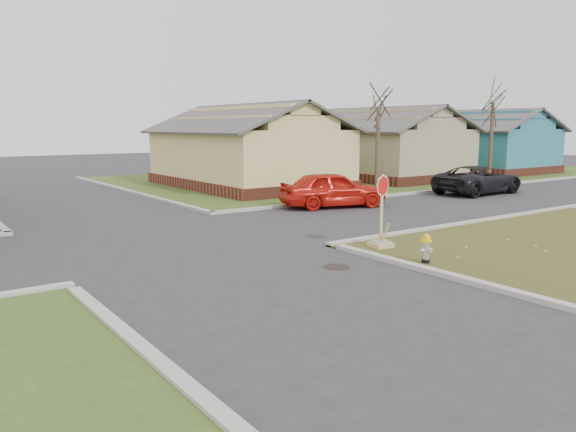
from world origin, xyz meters
TOP-DOWN VIEW (x-y plane):
  - ground at (0.00, 0.00)m, footprint 120.00×120.00m
  - verge_far_right at (22.00, 18.00)m, footprint 37.00×19.00m
  - curbs at (0.00, 5.00)m, footprint 80.00×40.00m
  - manhole at (2.20, -0.50)m, footprint 0.64×0.64m
  - side_house_yellow at (10.00, 16.50)m, footprint 7.60×11.60m
  - side_house_tan at (20.00, 16.50)m, footprint 7.60×11.60m
  - side_house_teal at (30.00, 16.50)m, footprint 7.60×11.60m
  - tree_mid_right at (14.00, 10.20)m, footprint 0.22×0.22m
  - tree_far_right at (24.00, 10.50)m, footprint 0.22×0.22m
  - fire_hydrant at (4.14, -1.61)m, footprint 0.27×0.27m
  - stop_sign at (4.55, 0.36)m, footprint 0.58×0.56m
  - red_sedan at (8.75, 7.45)m, footprint 4.80×3.01m
  - dark_pickup at (17.88, 6.86)m, footprint 5.14×2.44m

SIDE VIEW (x-z plane):
  - ground at x=0.00m, z-range 0.00..0.00m
  - curbs at x=0.00m, z-range -0.06..0.06m
  - manhole at x=2.20m, z-range 0.00..0.01m
  - verge_far_right at x=22.00m, z-range 0.00..0.05m
  - fire_hydrant at x=4.14m, z-range 0.09..0.82m
  - stop_sign at x=4.55m, z-range -0.53..1.51m
  - dark_pickup at x=17.88m, z-range 0.00..1.42m
  - red_sedan at x=8.75m, z-range 0.00..1.52m
  - tree_mid_right at x=14.00m, z-range 0.05..4.25m
  - side_house_yellow at x=10.00m, z-range -0.16..4.54m
  - side_house_tan at x=20.00m, z-range -0.16..4.54m
  - side_house_teal at x=30.00m, z-range -0.16..4.54m
  - tree_far_right at x=24.00m, z-range 0.05..4.81m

